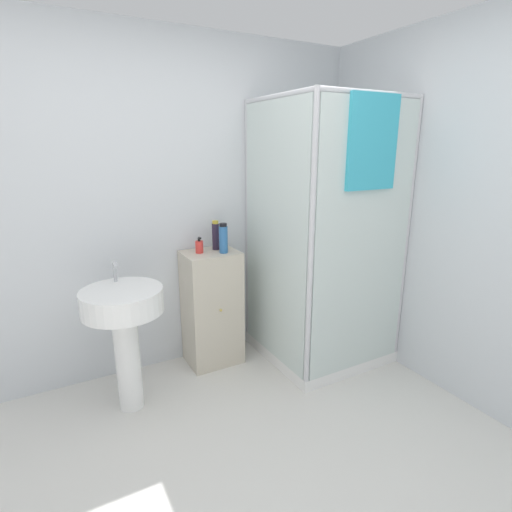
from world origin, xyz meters
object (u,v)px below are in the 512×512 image
object	(u,v)px
sink	(124,320)
shampoo_bottle_blue	(223,239)
soap_dispenser	(199,247)
shampoo_bottle_tall_black	(216,236)

from	to	relation	value
sink	shampoo_bottle_blue	xyz separation A→B (m)	(0.80, 0.22, 0.40)
soap_dispenser	shampoo_bottle_tall_black	xyz separation A→B (m)	(0.15, 0.03, 0.06)
soap_dispenser	shampoo_bottle_tall_black	world-z (taller)	shampoo_bottle_tall_black
soap_dispenser	shampoo_bottle_blue	size ratio (longest dim) A/B	0.55
soap_dispenser	shampoo_bottle_blue	distance (m)	0.19
shampoo_bottle_tall_black	shampoo_bottle_blue	size ratio (longest dim) A/B	1.01
shampoo_bottle_tall_black	shampoo_bottle_blue	distance (m)	0.12
sink	shampoo_bottle_tall_black	bearing A→B (deg)	23.48
soap_dispenser	shampoo_bottle_tall_black	size ratio (longest dim) A/B	0.54
shampoo_bottle_blue	shampoo_bottle_tall_black	bearing A→B (deg)	95.89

